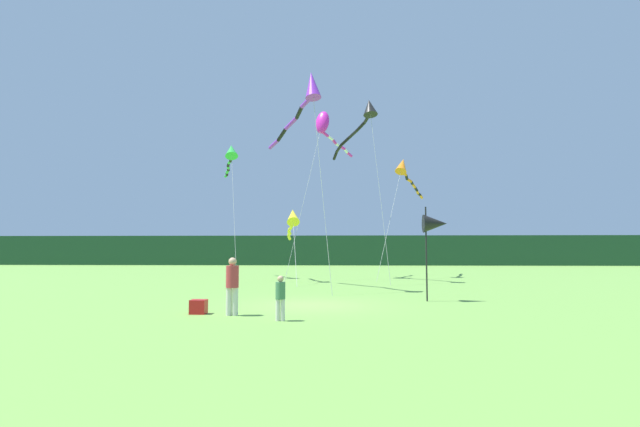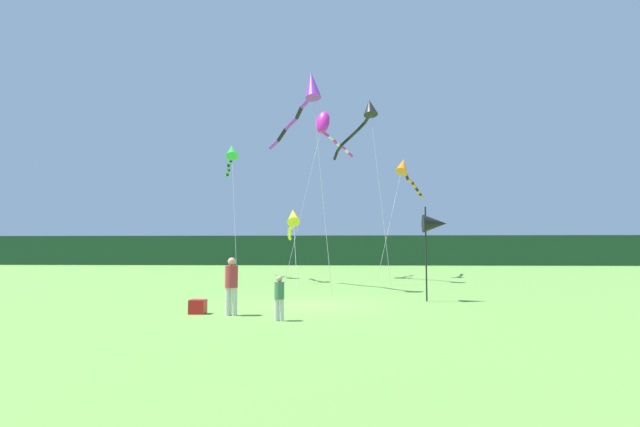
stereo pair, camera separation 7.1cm
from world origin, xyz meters
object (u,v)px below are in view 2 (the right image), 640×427
kite_green (231,154)px  kite_purple (306,96)px  kite_magenta (325,126)px  banner_flag_pole (435,224)px  kite_yellow (293,219)px  person_child (279,296)px  kite_black (365,115)px  cooler_box (198,307)px  kite_orange (405,170)px  person_adult (231,283)px

kite_green → kite_purple: bearing=-58.3°
kite_purple → kite_magenta: 10.20m
banner_flag_pole → kite_yellow: kite_yellow is taller
person_child → kite_black: kite_black is taller
banner_flag_pole → person_child: bearing=-135.0°
person_child → cooler_box: (-2.66, 1.31, -0.47)m
kite_green → kite_magenta: bearing=2.7°
kite_purple → kite_yellow: (-1.34, 6.43, -5.63)m
banner_flag_pole → kite_orange: bearing=86.4°
kite_magenta → kite_black: size_ratio=1.05×
person_adult → cooler_box: person_adult is taller
person_child → kite_green: kite_green is taller
person_child → cooler_box: 3.01m
kite_purple → kite_orange: bearing=61.7°
cooler_box → kite_black: 18.87m
kite_green → kite_yellow: (4.72, -3.38, -4.80)m
banner_flag_pole → kite_black: bearing=101.0°
kite_purple → person_child: bearing=-89.7°
kite_green → kite_black: bearing=-20.1°
person_adult → kite_green: size_ratio=0.18×
kite_orange → person_adult: bearing=-110.9°
kite_green → kite_black: kite_black is taller
cooler_box → kite_black: size_ratio=0.04×
person_child → banner_flag_pole: banner_flag_pole is taller
kite_orange → cooler_box: bearing=-113.9°
kite_magenta → kite_yellow: size_ratio=1.68×
person_child → kite_yellow: (-1.39, 16.15, 3.19)m
kite_magenta → kite_green: size_ratio=1.24×
person_adult → banner_flag_pole: (6.79, 4.23, 1.95)m
kite_black → kite_orange: bearing=59.2°
kite_yellow → kite_orange: bearing=34.7°
cooler_box → person_child: bearing=-26.2°
cooler_box → kite_orange: bearing=66.1°
kite_black → person_child: bearing=-100.9°
person_adult → kite_orange: (7.81, 20.44, 6.77)m
cooler_box → kite_purple: bearing=72.8°
kite_orange → kite_purple: kite_purple is taller
person_adult → banner_flag_pole: banner_flag_pole is taller
person_child → kite_black: (3.11, 16.16, 9.64)m
kite_purple → kite_green: size_ratio=1.11×
person_adult → kite_yellow: (0.17, 15.15, 2.92)m
person_child → kite_purple: size_ratio=0.12×
banner_flag_pole → kite_yellow: size_ratio=0.51×
kite_purple → kite_magenta: (0.51, 10.12, 1.18)m
kite_magenta → kite_yellow: (-1.85, -3.69, -6.80)m
person_adult → kite_orange: size_ratio=0.18×
cooler_box → kite_black: kite_black is taller
banner_flag_pole → kite_green: kite_green is taller
kite_yellow → person_child: bearing=-85.1°
kite_magenta → kite_green: bearing=-177.3°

